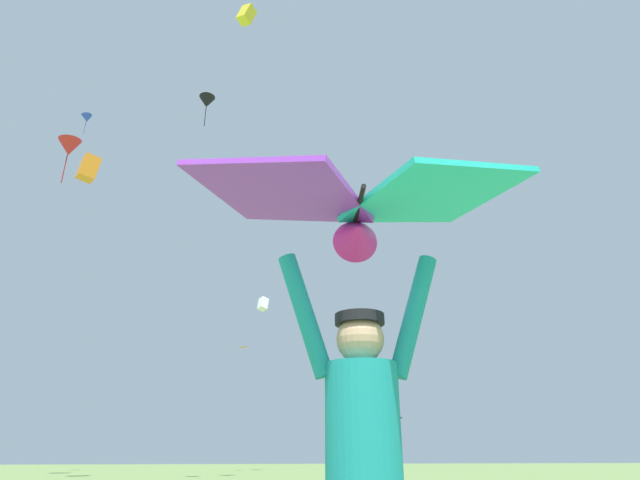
% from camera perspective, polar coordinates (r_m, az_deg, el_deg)
% --- Properties ---
extents(kite_flyer_person, '(0.81, 0.38, 1.92)m').
position_cam_1_polar(kite_flyer_person, '(2.44, 4.94, -23.87)').
color(kite_flyer_person, '#424751').
rests_on(kite_flyer_person, ground).
extents(held_stunt_kite, '(1.80, 1.04, 0.40)m').
position_cam_1_polar(held_stunt_kite, '(2.65, 4.23, 3.97)').
color(held_stunt_kite, black).
extents(distant_kite_red_overhead_distant, '(1.71, 1.75, 2.83)m').
position_cam_1_polar(distant_kite_red_overhead_distant, '(32.33, -26.22, 9.25)').
color(distant_kite_red_overhead_distant, red).
extents(distant_kite_orange_mid_right, '(0.55, 0.55, 0.21)m').
position_cam_1_polar(distant_kite_orange_mid_right, '(35.45, -8.57, -11.71)').
color(distant_kite_orange_mid_right, orange).
extents(distant_kite_white_low_left, '(0.81, 0.92, 1.02)m').
position_cam_1_polar(distant_kite_white_low_left, '(35.46, -6.38, -7.10)').
color(distant_kite_white_low_left, white).
extents(distant_kite_yellow_high_left, '(1.05, 0.81, 1.12)m').
position_cam_1_polar(distant_kite_yellow_high_left, '(28.07, -8.20, 23.62)').
color(distant_kite_yellow_high_left, yellow).
extents(distant_kite_blue_high_right, '(0.85, 0.83, 1.57)m').
position_cam_1_polar(distant_kite_blue_high_right, '(38.39, -24.59, 12.25)').
color(distant_kite_blue_high_right, blue).
extents(distant_kite_black_low_right, '(1.02, 1.03, 1.66)m').
position_cam_1_polar(distant_kite_black_low_right, '(25.43, -12.54, 14.80)').
color(distant_kite_black_low_right, black).
extents(distant_kite_orange_far_center, '(1.18, 1.03, 1.33)m').
position_cam_1_polar(distant_kite_orange_far_center, '(27.48, -24.43, 7.30)').
color(distant_kite_orange_far_center, orange).
extents(distant_kite_white_mid_left, '(0.62, 0.65, 0.31)m').
position_cam_1_polar(distant_kite_white_mid_left, '(31.16, 2.47, -9.23)').
color(distant_kite_white_mid_left, white).
extents(marker_flag, '(0.30, 0.24, 1.70)m').
position_cam_1_polar(marker_flag, '(9.59, 8.29, -19.66)').
color(marker_flag, silver).
rests_on(marker_flag, ground).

